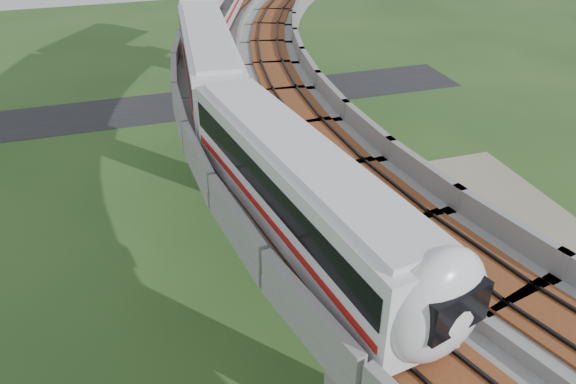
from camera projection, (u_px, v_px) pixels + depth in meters
name	position (u px, v px, depth m)	size (l,w,h in m)	color
ground	(272.00, 281.00, 34.72)	(160.00, 160.00, 0.00)	#2B4C1E
dirt_lot	(486.00, 258.00, 36.71)	(18.00, 26.00, 0.04)	gray
asphalt_road	(193.00, 104.00, 59.13)	(60.00, 8.00, 0.03)	#232326
viaduct	(337.00, 141.00, 31.01)	(19.58, 73.98, 11.40)	#99968E
metro_train	(242.00, 27.00, 39.09)	(18.14, 59.88, 3.64)	silver
fence	(415.00, 243.00, 36.86)	(3.87, 38.73, 1.50)	#2D382D
tree_0	(319.00, 95.00, 56.41)	(2.03, 2.03, 2.70)	#382314
tree_1	(314.00, 138.00, 46.91)	(2.21, 2.21, 3.25)	#382314
tree_2	(338.00, 173.00, 42.04)	(1.94, 1.94, 3.01)	#382314
tree_3	(381.00, 255.00, 32.71)	(2.88, 2.88, 3.87)	#382314
tree_4	(445.00, 325.00, 28.90)	(2.26, 2.26, 2.85)	#382314
car_white	(459.00, 302.00, 32.18)	(1.40, 3.48, 1.19)	silver
car_red	(458.00, 224.00, 38.91)	(1.24, 3.56, 1.17)	maroon
car_dark	(429.00, 244.00, 37.04)	(1.56, 3.83, 1.11)	black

